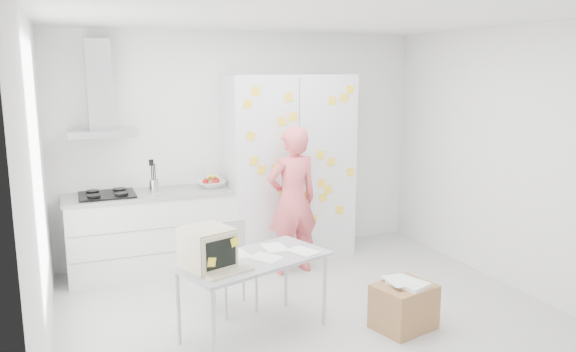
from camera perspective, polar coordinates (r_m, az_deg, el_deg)
name	(u,v)px	position (r m, az deg, el deg)	size (l,w,h in m)	color
floor	(310,315)	(5.44, 2.28, -13.92)	(4.50, 4.00, 0.02)	silver
walls	(282,161)	(5.67, -0.58, 1.55)	(4.52, 4.01, 2.70)	white
ceiling	(313,17)	(4.95, 2.53, 15.85)	(4.50, 4.00, 0.02)	white
counter_run	(152,231)	(6.51, -13.69, -5.47)	(1.84, 0.63, 1.28)	white
range_hood	(100,98)	(6.35, -18.55, 7.51)	(0.70, 0.48, 1.01)	silver
tall_cabinet	(288,167)	(6.75, 0.05, 0.92)	(1.50, 0.68, 2.20)	silver
person	(292,201)	(6.22, 0.46, -2.51)	(0.60, 0.40, 1.66)	#E75962
desk	(225,254)	(4.66, -6.38, -7.93)	(1.42, 1.02, 1.02)	#A3A8AD
chair	(232,261)	(5.42, -5.73, -8.54)	(0.42, 0.42, 0.84)	#B6B6B4
cardboard_box	(404,306)	(5.19, 11.70, -12.78)	(0.58, 0.51, 0.44)	#A47547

